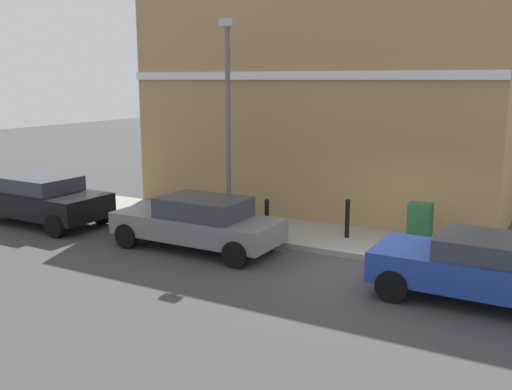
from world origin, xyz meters
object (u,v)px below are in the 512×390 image
object	(u,v)px
car_blue	(480,267)
bollard_near_cabinet	(347,217)
utility_cabinet	(420,228)
car_black	(42,199)
lamppost	(228,114)
car_grey	(198,222)
bollard_far_kerb	(267,217)

from	to	relation	value
car_blue	bollard_near_cabinet	size ratio (longest dim) A/B	3.84
utility_cabinet	car_black	bearing A→B (deg)	103.10
car_blue	utility_cabinet	xyz separation A→B (m)	(2.51, 1.78, -0.02)
car_black	car_blue	bearing A→B (deg)	-179.57
car_blue	lamppost	world-z (taller)	lamppost
car_black	lamppost	xyz separation A→B (m)	(2.36, -5.08, 2.55)
car_blue	lamppost	xyz separation A→B (m)	(2.42, 7.25, 2.60)
car_black	bollard_near_cabinet	size ratio (longest dim) A/B	4.04
car_grey	lamppost	distance (m)	3.45
car_grey	car_blue	bearing A→B (deg)	177.94
bollard_near_cabinet	car_blue	bearing A→B (deg)	-125.30
car_blue	bollard_near_cabinet	xyz separation A→B (m)	(2.61, 3.69, 0.00)
utility_cabinet	bollard_far_kerb	world-z (taller)	utility_cabinet
lamppost	bollard_near_cabinet	bearing A→B (deg)	-86.87
bollard_near_cabinet	bollard_far_kerb	bearing A→B (deg)	119.15
car_blue	car_black	bearing A→B (deg)	-0.22
car_grey	lamppost	world-z (taller)	lamppost
utility_cabinet	bollard_far_kerb	size ratio (longest dim) A/B	1.11
car_blue	utility_cabinet	bearing A→B (deg)	-54.66
car_blue	bollard_far_kerb	xyz separation A→B (m)	(1.58, 5.54, 0.00)
bollard_near_cabinet	lamppost	xyz separation A→B (m)	(-0.19, 3.56, 2.60)
car_grey	lamppost	xyz separation A→B (m)	(2.23, 0.50, 2.58)
bollard_far_kerb	car_grey	bearing A→B (deg)	138.95
utility_cabinet	lamppost	size ratio (longest dim) A/B	0.20
car_black	bollard_near_cabinet	distance (m)	9.01
car_blue	car_grey	size ratio (longest dim) A/B	0.91
bollard_near_cabinet	car_black	bearing A→B (deg)	106.48
utility_cabinet	bollard_near_cabinet	world-z (taller)	utility_cabinet
car_blue	car_black	size ratio (longest dim) A/B	0.95
car_grey	bollard_near_cabinet	world-z (taller)	car_grey
utility_cabinet	car_grey	bearing A→B (deg)	115.06
car_black	bollard_near_cabinet	world-z (taller)	car_black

